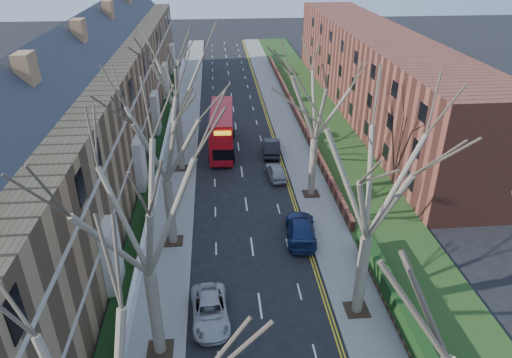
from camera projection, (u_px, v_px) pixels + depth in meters
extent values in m
cube|color=slate|center=(185.00, 127.00, 53.61)|extent=(3.00, 102.00, 0.12)
cube|color=slate|center=(286.00, 124.00, 54.56)|extent=(3.00, 102.00, 0.12)
cube|color=#92704A|center=(95.00, 112.00, 43.64)|extent=(9.00, 78.00, 10.00)
cube|color=#282A31|center=(84.00, 48.00, 40.83)|extent=(4.67, 78.00, 4.67)
cube|color=beige|center=(144.00, 125.00, 44.70)|extent=(0.12, 78.00, 0.35)
cube|color=beige|center=(139.00, 91.00, 43.06)|extent=(0.12, 78.00, 0.35)
cube|color=brown|center=(374.00, 72.00, 56.66)|extent=(8.00, 54.00, 10.00)
cube|color=brown|center=(294.00, 108.00, 57.97)|extent=(0.35, 54.00, 0.90)
cube|color=white|center=(164.00, 151.00, 46.18)|extent=(0.30, 78.00, 1.00)
cube|color=#203D16|center=(323.00, 122.00, 54.87)|extent=(6.00, 102.00, 0.06)
cylinder|color=brown|center=(155.00, 314.00, 23.35)|extent=(0.64, 0.64, 5.25)
cube|color=#2D2116|center=(160.00, 350.00, 24.57)|extent=(1.40, 1.40, 0.05)
cylinder|color=brown|center=(170.00, 212.00, 32.18)|extent=(0.64, 0.64, 5.07)
cube|color=#2D2116|center=(173.00, 241.00, 33.37)|extent=(1.40, 1.40, 0.05)
cylinder|color=brown|center=(180.00, 143.00, 42.70)|extent=(0.60, 0.60, 5.25)
cube|color=#2D2116|center=(182.00, 168.00, 43.92)|extent=(1.40, 1.40, 0.05)
cylinder|color=brown|center=(361.00, 275.00, 26.00)|extent=(0.64, 0.64, 5.25)
cube|color=#2D2116|center=(357.00, 310.00, 27.23)|extent=(1.40, 1.40, 0.05)
cylinder|color=brown|center=(313.00, 168.00, 38.36)|extent=(0.60, 0.60, 5.07)
cube|color=#2D2116|center=(311.00, 194.00, 39.54)|extent=(1.40, 1.40, 0.05)
cube|color=#A80C15|center=(222.00, 137.00, 47.55)|extent=(2.67, 10.04, 1.99)
cube|color=#A80C15|center=(222.00, 120.00, 46.66)|extent=(2.65, 9.54, 1.81)
cube|color=black|center=(222.00, 134.00, 47.36)|extent=(2.66, 9.25, 0.81)
cube|color=black|center=(222.00, 119.00, 46.62)|extent=(2.65, 9.05, 0.81)
imported|color=#AFAEB4|center=(210.00, 311.00, 26.45)|extent=(2.41, 4.70, 1.27)
imported|color=navy|center=(301.00, 229.00, 33.68)|extent=(2.66, 5.38, 1.51)
imported|color=#9C9EA4|center=(276.00, 171.00, 42.18)|extent=(1.90, 3.98, 1.31)
imported|color=black|center=(272.00, 147.00, 46.78)|extent=(2.14, 4.77, 1.52)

